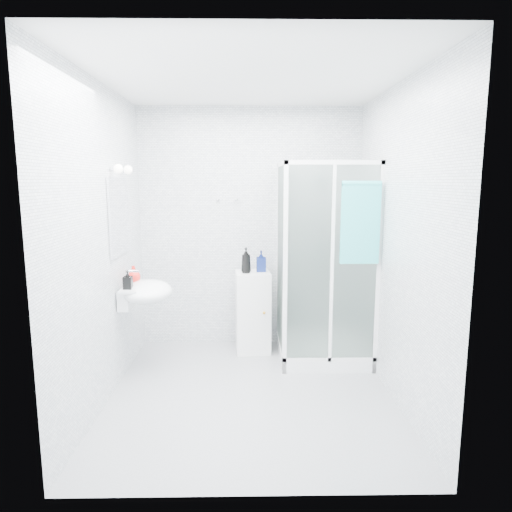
{
  "coord_description": "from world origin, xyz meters",
  "views": [
    {
      "loc": [
        -0.02,
        -3.69,
        1.81
      ],
      "look_at": [
        0.05,
        0.35,
        1.15
      ],
      "focal_mm": 32.0,
      "sensor_mm": 36.0,
      "label": 1
    }
  ],
  "objects_px": {
    "storage_cabinet": "(253,312)",
    "shampoo_bottle_a": "(246,260)",
    "shampoo_bottle_b": "(261,261)",
    "soap_dispenser_black": "(128,280)",
    "soap_dispenser_orange": "(134,274)",
    "wall_basin": "(145,292)",
    "hand_towel": "(360,221)",
    "shower_enclosure": "(316,317)"
  },
  "relations": [
    {
      "from": "storage_cabinet",
      "to": "shampoo_bottle_a",
      "type": "relative_size",
      "value": 3.24
    },
    {
      "from": "storage_cabinet",
      "to": "shampoo_bottle_b",
      "type": "distance_m",
      "value": 0.55
    },
    {
      "from": "shampoo_bottle_b",
      "to": "soap_dispenser_black",
      "type": "relative_size",
      "value": 1.34
    },
    {
      "from": "shampoo_bottle_a",
      "to": "soap_dispenser_orange",
      "type": "bearing_deg",
      "value": -158.0
    },
    {
      "from": "wall_basin",
      "to": "soap_dispenser_black",
      "type": "xyz_separation_m",
      "value": [
        -0.11,
        -0.15,
        0.15
      ]
    },
    {
      "from": "soap_dispenser_orange",
      "to": "wall_basin",
      "type": "bearing_deg",
      "value": -41.37
    },
    {
      "from": "soap_dispenser_orange",
      "to": "soap_dispenser_black",
      "type": "bearing_deg",
      "value": -87.6
    },
    {
      "from": "hand_towel",
      "to": "shower_enclosure",
      "type": "bearing_deg",
      "value": 128.3
    },
    {
      "from": "hand_towel",
      "to": "shampoo_bottle_b",
      "type": "distance_m",
      "value": 1.22
    },
    {
      "from": "storage_cabinet",
      "to": "shampoo_bottle_b",
      "type": "relative_size",
      "value": 3.89
    },
    {
      "from": "shampoo_bottle_a",
      "to": "shampoo_bottle_b",
      "type": "bearing_deg",
      "value": 25.01
    },
    {
      "from": "shampoo_bottle_b",
      "to": "soap_dispenser_orange",
      "type": "relative_size",
      "value": 1.38
    },
    {
      "from": "hand_towel",
      "to": "shampoo_bottle_b",
      "type": "height_order",
      "value": "hand_towel"
    },
    {
      "from": "storage_cabinet",
      "to": "soap_dispenser_black",
      "type": "height_order",
      "value": "soap_dispenser_black"
    },
    {
      "from": "shower_enclosure",
      "to": "storage_cabinet",
      "type": "distance_m",
      "value": 0.69
    },
    {
      "from": "wall_basin",
      "to": "shampoo_bottle_b",
      "type": "bearing_deg",
      "value": 29.01
    },
    {
      "from": "shampoo_bottle_b",
      "to": "soap_dispenser_orange",
      "type": "xyz_separation_m",
      "value": [
        -1.22,
        -0.5,
        -0.03
      ]
    },
    {
      "from": "soap_dispenser_black",
      "to": "shampoo_bottle_b",
      "type": "bearing_deg",
      "value": 32.11
    },
    {
      "from": "wall_basin",
      "to": "storage_cabinet",
      "type": "bearing_deg",
      "value": 29.55
    },
    {
      "from": "wall_basin",
      "to": "hand_towel",
      "type": "distance_m",
      "value": 2.08
    },
    {
      "from": "storage_cabinet",
      "to": "soap_dispenser_black",
      "type": "xyz_separation_m",
      "value": [
        -1.12,
        -0.72,
        0.51
      ]
    },
    {
      "from": "shower_enclosure",
      "to": "hand_towel",
      "type": "relative_size",
      "value": 2.69
    },
    {
      "from": "hand_towel",
      "to": "soap_dispenser_black",
      "type": "bearing_deg",
      "value": -178.22
    },
    {
      "from": "shampoo_bottle_a",
      "to": "shampoo_bottle_b",
      "type": "distance_m",
      "value": 0.18
    },
    {
      "from": "hand_towel",
      "to": "shampoo_bottle_b",
      "type": "bearing_deg",
      "value": 141.33
    },
    {
      "from": "wall_basin",
      "to": "shampoo_bottle_a",
      "type": "bearing_deg",
      "value": 29.66
    },
    {
      "from": "soap_dispenser_black",
      "to": "storage_cabinet",
      "type": "bearing_deg",
      "value": 32.79
    },
    {
      "from": "shower_enclosure",
      "to": "shampoo_bottle_a",
      "type": "distance_m",
      "value": 0.93
    },
    {
      "from": "shower_enclosure",
      "to": "shampoo_bottle_b",
      "type": "xyz_separation_m",
      "value": [
        -0.55,
        0.29,
        0.53
      ]
    },
    {
      "from": "shampoo_bottle_b",
      "to": "soap_dispenser_orange",
      "type": "height_order",
      "value": "shampoo_bottle_b"
    },
    {
      "from": "storage_cabinet",
      "to": "soap_dispenser_orange",
      "type": "bearing_deg",
      "value": -162.02
    },
    {
      "from": "hand_towel",
      "to": "soap_dispenser_orange",
      "type": "distance_m",
      "value": 2.17
    },
    {
      "from": "wall_basin",
      "to": "soap_dispenser_black",
      "type": "height_order",
      "value": "soap_dispenser_black"
    },
    {
      "from": "wall_basin",
      "to": "hand_towel",
      "type": "xyz_separation_m",
      "value": [
        1.97,
        -0.09,
        0.67
      ]
    },
    {
      "from": "shampoo_bottle_a",
      "to": "soap_dispenser_orange",
      "type": "distance_m",
      "value": 1.15
    },
    {
      "from": "shower_enclosure",
      "to": "soap_dispenser_orange",
      "type": "height_order",
      "value": "shower_enclosure"
    },
    {
      "from": "wall_basin",
      "to": "storage_cabinet",
      "type": "relative_size",
      "value": 0.65
    },
    {
      "from": "shower_enclosure",
      "to": "shampoo_bottle_a",
      "type": "height_order",
      "value": "shower_enclosure"
    },
    {
      "from": "shower_enclosure",
      "to": "hand_towel",
      "type": "bearing_deg",
      "value": -51.7
    },
    {
      "from": "shower_enclosure",
      "to": "shampoo_bottle_b",
      "type": "relative_size",
      "value": 8.97
    },
    {
      "from": "storage_cabinet",
      "to": "shampoo_bottle_b",
      "type": "xyz_separation_m",
      "value": [
        0.09,
        0.04,
        0.54
      ]
    },
    {
      "from": "shampoo_bottle_a",
      "to": "shampoo_bottle_b",
      "type": "relative_size",
      "value": 1.2
    }
  ]
}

